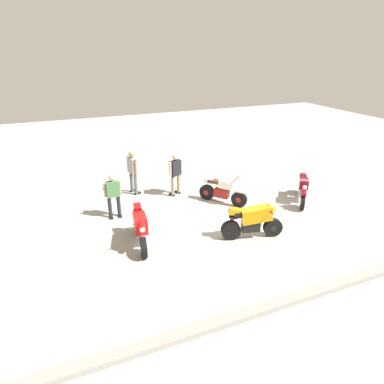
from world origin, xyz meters
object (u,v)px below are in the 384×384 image
object	(u,v)px
person_in_black_shirt	(175,172)
motorcycle_orange_sportbike	(253,220)
person_in_green_shirt	(113,194)
motorcycle_red_sportbike	(140,227)
motorcycle_cream_vintage	(223,191)
person_in_gray_shirt	(133,169)
motorcycle_maroon_cruiser	(303,189)

from	to	relation	value
person_in_black_shirt	motorcycle_orange_sportbike	bearing A→B (deg)	167.60
person_in_green_shirt	person_in_black_shirt	xyz separation A→B (m)	(-2.63, -0.97, 0.10)
motorcycle_red_sportbike	person_in_green_shirt	world-z (taller)	person_in_green_shirt
motorcycle_cream_vintage	person_in_gray_shirt	size ratio (longest dim) A/B	0.92
motorcycle_maroon_cruiser	person_in_green_shirt	distance (m)	7.08
motorcycle_maroon_cruiser	person_in_green_shirt	size ratio (longest dim) A/B	1.10
motorcycle_orange_sportbike	motorcycle_maroon_cruiser	bearing A→B (deg)	41.25
motorcycle_orange_sportbike	person_in_green_shirt	size ratio (longest dim) A/B	1.23
motorcycle_maroon_cruiser	motorcycle_cream_vintage	distance (m)	3.08
motorcycle_orange_sportbike	motorcycle_maroon_cruiser	distance (m)	3.56
motorcycle_orange_sportbike	motorcycle_cream_vintage	xyz separation A→B (m)	(-0.30, -2.63, -0.11)
person_in_black_shirt	person_in_gray_shirt	world-z (taller)	person_in_gray_shirt
motorcycle_maroon_cruiser	motorcycle_red_sportbike	bearing A→B (deg)	-47.03
motorcycle_orange_sportbike	person_in_green_shirt	bearing A→B (deg)	155.77
person_in_green_shirt	person_in_gray_shirt	distance (m)	2.10
motorcycle_orange_sportbike	person_in_black_shirt	distance (m)	4.18
person_in_black_shirt	motorcycle_maroon_cruiser	bearing A→B (deg)	-147.32
motorcycle_orange_sportbike	motorcycle_maroon_cruiser	size ratio (longest dim) A/B	1.11
motorcycle_red_sportbike	person_in_green_shirt	size ratio (longest dim) A/B	1.25
motorcycle_maroon_cruiser	person_in_gray_shirt	world-z (taller)	person_in_gray_shirt
motorcycle_red_sportbike	person_in_black_shirt	world-z (taller)	person_in_black_shirt
motorcycle_cream_vintage	person_in_black_shirt	distance (m)	2.03
motorcycle_cream_vintage	motorcycle_red_sportbike	bearing A→B (deg)	-102.46
motorcycle_cream_vintage	person_in_green_shirt	distance (m)	4.06
person_in_green_shirt	person_in_black_shirt	world-z (taller)	person_in_black_shirt
person_in_green_shirt	motorcycle_cream_vintage	bearing A→B (deg)	83.49
motorcycle_maroon_cruiser	person_in_black_shirt	xyz separation A→B (m)	(4.28, -2.45, 0.46)
motorcycle_red_sportbike	person_in_gray_shirt	world-z (taller)	person_in_gray_shirt
motorcycle_orange_sportbike	motorcycle_red_sportbike	world-z (taller)	same
person_in_gray_shirt	motorcycle_orange_sportbike	bearing A→B (deg)	-76.60
person_in_green_shirt	person_in_gray_shirt	world-z (taller)	person_in_gray_shirt
motorcycle_orange_sportbike	person_in_gray_shirt	distance (m)	5.50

